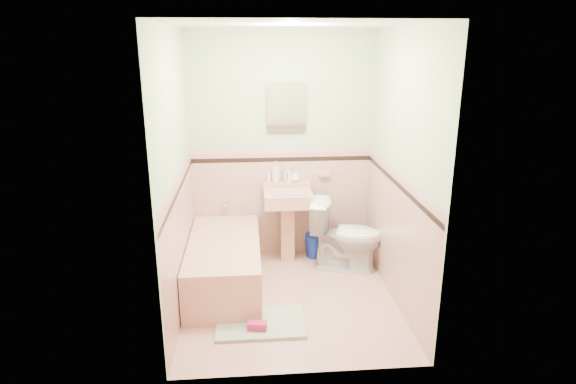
{
  "coord_description": "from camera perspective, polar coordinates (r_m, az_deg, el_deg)",
  "views": [
    {
      "loc": [
        -0.37,
        -4.17,
        2.37
      ],
      "look_at": [
        0.0,
        0.25,
        1.0
      ],
      "focal_mm": 30.57,
      "sensor_mm": 36.0,
      "label": 1
    }
  ],
  "objects": [
    {
      "name": "soap_bottle_mid",
      "position": [
        5.42,
        -0.07,
        2.03
      ],
      "size": [
        0.1,
        0.1,
        0.17
      ],
      "primitive_type": "imported",
      "rotation": [
        0.0,
        0.0,
        0.34
      ],
      "color": "#B2B2B2",
      "rests_on": "sink"
    },
    {
      "name": "wall_left",
      "position": [
        4.37,
        -12.92,
        1.85
      ],
      "size": [
        0.0,
        2.5,
        2.5
      ],
      "primitive_type": "plane",
      "rotation": [
        1.57,
        0.0,
        1.57
      ],
      "color": "#F7EAC9",
      "rests_on": "ground"
    },
    {
      "name": "accent_back",
      "position": [
        5.41,
        -0.74,
        3.8
      ],
      "size": [
        2.0,
        0.0,
        2.0
      ],
      "primitive_type": "plane",
      "rotation": [
        1.57,
        0.0,
        0.0
      ],
      "color": "black",
      "rests_on": "ground"
    },
    {
      "name": "wall_back",
      "position": [
        5.4,
        -0.76,
        5.18
      ],
      "size": [
        2.5,
        0.0,
        2.5
      ],
      "primitive_type": "plane",
      "rotation": [
        1.57,
        0.0,
        0.0
      ],
      "color": "#F7EAC9",
      "rests_on": "ground"
    },
    {
      "name": "ceiling",
      "position": [
        4.19,
        0.3,
        18.93
      ],
      "size": [
        2.2,
        2.2,
        0.0
      ],
      "primitive_type": "plane",
      "rotation": [
        3.14,
        0.0,
        0.0
      ],
      "color": "white",
      "rests_on": "ground"
    },
    {
      "name": "wall_right",
      "position": [
        4.53,
        12.98,
        2.4
      ],
      "size": [
        0.0,
        2.5,
        2.5
      ],
      "primitive_type": "plane",
      "rotation": [
        1.57,
        0.0,
        -1.57
      ],
      "color": "#F7EAC9",
      "rests_on": "ground"
    },
    {
      "name": "medicine_cabinet",
      "position": [
        5.3,
        -0.21,
        9.89
      ],
      "size": [
        0.36,
        0.04,
        0.46
      ],
      "primitive_type": "cube",
      "color": "white",
      "rests_on": "wall_back"
    },
    {
      "name": "tube",
      "position": [
        5.41,
        -2.24,
        1.73
      ],
      "size": [
        0.04,
        0.04,
        0.12
      ],
      "primitive_type": "cylinder",
      "rotation": [
        0.0,
        0.0,
        0.19
      ],
      "color": "white",
      "rests_on": "sink"
    },
    {
      "name": "accent_front",
      "position": [
        3.35,
        1.91,
        -4.72
      ],
      "size": [
        2.0,
        0.0,
        2.0
      ],
      "primitive_type": "plane",
      "rotation": [
        -1.57,
        0.0,
        0.0
      ],
      "color": "black",
      "rests_on": "ground"
    },
    {
      "name": "wainscot_right",
      "position": [
        4.73,
        12.32,
        -5.23
      ],
      "size": [
        0.0,
        2.2,
        2.2
      ],
      "primitive_type": "plane",
      "rotation": [
        1.57,
        0.0,
        -1.57
      ],
      "color": "#DAA492",
      "rests_on": "ground"
    },
    {
      "name": "wall_front",
      "position": [
        3.29,
        1.97,
        -2.73
      ],
      "size": [
        2.5,
        0.0,
        2.5
      ],
      "primitive_type": "plane",
      "rotation": [
        -1.57,
        0.0,
        0.0
      ],
      "color": "#F7EAC9",
      "rests_on": "ground"
    },
    {
      "name": "soap_dish",
      "position": [
        5.49,
        4.19,
        2.1
      ],
      "size": [
        0.12,
        0.07,
        0.04
      ],
      "primitive_type": "cube",
      "color": "tan",
      "rests_on": "wall_back"
    },
    {
      "name": "shoe",
      "position": [
        4.3,
        -3.61,
        -15.28
      ],
      "size": [
        0.17,
        0.1,
        0.07
      ],
      "primitive_type": "cube",
      "rotation": [
        0.0,
        0.0,
        -0.16
      ],
      "color": "#BF1E59",
      "rests_on": "bath_mat"
    },
    {
      "name": "wainscot_front",
      "position": [
        3.58,
        1.84,
        -12.51
      ],
      "size": [
        2.0,
        0.0,
        2.0
      ],
      "primitive_type": "plane",
      "rotation": [
        -1.57,
        0.0,
        0.0
      ],
      "color": "#DAA492",
      "rests_on": "ground"
    },
    {
      "name": "toilet",
      "position": [
        5.3,
        6.81,
        -5.02
      ],
      "size": [
        0.84,
        0.62,
        0.76
      ],
      "primitive_type": "imported",
      "rotation": [
        0.0,
        0.0,
        1.27
      ],
      "color": "white",
      "rests_on": "floor"
    },
    {
      "name": "cap_front",
      "position": [
        3.32,
        1.93,
        -3.12
      ],
      "size": [
        2.0,
        0.0,
        2.0
      ],
      "primitive_type": "plane",
      "rotation": [
        -1.57,
        0.0,
        0.0
      ],
      "color": "#D79688",
      "rests_on": "ground"
    },
    {
      "name": "floor",
      "position": [
        4.81,
        0.25,
        -12.35
      ],
      "size": [
        2.2,
        2.2,
        0.0
      ],
      "primitive_type": "plane",
      "color": "#D79F8D",
      "rests_on": "ground"
    },
    {
      "name": "sink",
      "position": [
        5.42,
        -0.01,
        -4.08
      ],
      "size": [
        0.52,
        0.48,
        0.82
      ],
      "primitive_type": null,
      "color": "tan",
      "rests_on": "floor"
    },
    {
      "name": "accent_left",
      "position": [
        4.4,
        -12.57,
        0.22
      ],
      "size": [
        0.0,
        2.2,
        2.2
      ],
      "primitive_type": "plane",
      "rotation": [
        1.57,
        0.0,
        1.57
      ],
      "color": "black",
      "rests_on": "ground"
    },
    {
      "name": "soap_bottle_right",
      "position": [
        5.43,
        0.87,
        1.88
      ],
      "size": [
        0.14,
        0.14,
        0.13
      ],
      "primitive_type": "imported",
      "rotation": [
        0.0,
        0.0,
        -0.38
      ],
      "color": "#B2B2B2",
      "rests_on": "sink"
    },
    {
      "name": "accent_right",
      "position": [
        4.56,
        12.66,
        0.82
      ],
      "size": [
        0.0,
        2.2,
        2.2
      ],
      "primitive_type": "plane",
      "rotation": [
        1.57,
        0.0,
        -1.57
      ],
      "color": "black",
      "rests_on": "ground"
    },
    {
      "name": "wainscot_left",
      "position": [
        4.57,
        -12.23,
        -6.02
      ],
      "size": [
        0.0,
        2.2,
        2.2
      ],
      "primitive_type": "plane",
      "rotation": [
        1.57,
        0.0,
        1.57
      ],
      "color": "#DAA492",
      "rests_on": "ground"
    },
    {
      "name": "cap_left",
      "position": [
        4.37,
        -12.66,
        1.48
      ],
      "size": [
        0.0,
        2.2,
        2.2
      ],
      "primitive_type": "plane",
      "rotation": [
        1.57,
        0.0,
        1.57
      ],
      "color": "#D79688",
      "rests_on": "ground"
    },
    {
      "name": "sink_faucet",
      "position": [
        5.38,
        -0.14,
        1.85
      ],
      "size": [
        0.02,
        0.02,
        0.1
      ],
      "primitive_type": "cylinder",
      "color": "silver",
      "rests_on": "sink"
    },
    {
      "name": "cap_right",
      "position": [
        4.54,
        12.74,
        2.04
      ],
      "size": [
        0.0,
        2.2,
        2.2
      ],
      "primitive_type": "plane",
      "rotation": [
        1.57,
        0.0,
        -1.57
      ],
      "color": "#D79688",
      "rests_on": "ground"
    },
    {
      "name": "tub_faucet",
      "position": [
        5.51,
        -7.24,
        -1.4
      ],
      "size": [
        0.04,
        0.12,
        0.04
      ],
      "primitive_type": "cylinder",
      "rotation": [
        1.57,
        0.0,
        0.0
      ],
      "color": "silver",
      "rests_on": "wall_back"
    },
    {
      "name": "cap_back",
      "position": [
        5.39,
        -0.74,
        4.83
      ],
      "size": [
        2.0,
        0.0,
        2.0
      ],
      "primitive_type": "plane",
      "rotation": [
        1.57,
        0.0,
        0.0
      ],
      "color": "#D79688",
      "rests_on": "ground"
    },
    {
      "name": "bucket",
      "position": [
        5.65,
        3.22,
        -6.26
      ],
      "size": [
        0.34,
        0.34,
        0.26
      ],
      "primitive_type": null,
      "rotation": [
        0.0,
        0.0,
        0.42
      ],
      "color": "#0F289F",
      "rests_on": "floor"
    },
    {
      "name": "bath_mat",
      "position": [
        4.43,
        -3.23,
        -14.99
      ],
      "size": [
        0.77,
        0.51,
        0.03
      ],
      "primitive_type": "cube",
      "rotation": [
        0.0,
        0.0,
        0.0
      ],
      "color": "gray",
      "rests_on": "floor"
    },
    {
      "name": "bathtub",
      "position": [
        4.99,
        -7.38,
        -8.44
      ],
      "size": [
        0.7,
        1.5,
        0.45
      ],
      "primitive_type": "cube",
      "color": "tan",
      "rests_on": "floor"
    },
    {
      "name": "soap_bottle_left",
      "position": [
        5.4,
        -1.44,
        2.33
      ],
      "size": [
        0.1,
        0.1,
        0.23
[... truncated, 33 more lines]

